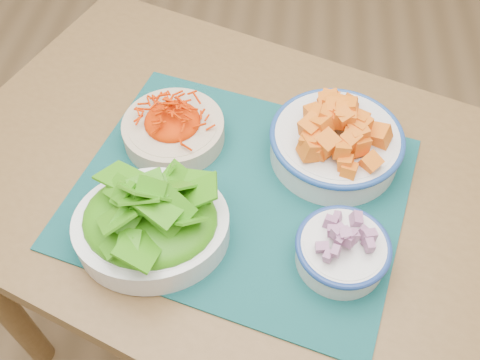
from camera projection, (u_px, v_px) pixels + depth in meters
The scene contains 7 objects.
ground at pixel (143, 321), 1.56m from camera, with size 4.00×4.00×0.00m, color #A37C4E.
table at pixel (242, 212), 1.03m from camera, with size 1.25×1.04×0.75m.
placemat at pixel (240, 191), 0.91m from camera, with size 0.54×0.44×0.00m, color #083032.
carrot_bowl at pixel (173, 125), 0.95m from camera, with size 0.24×0.24×0.07m.
squash_bowl at pixel (337, 135), 0.91m from camera, with size 0.28×0.28×0.12m.
lettuce_bowl at pixel (150, 218), 0.81m from camera, with size 0.28×0.25×0.12m.
onion_bowl at pixel (343, 249), 0.80m from camera, with size 0.17×0.17×0.07m.
Camera 1 is at (0.35, -0.58, 1.49)m, focal length 40.00 mm.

